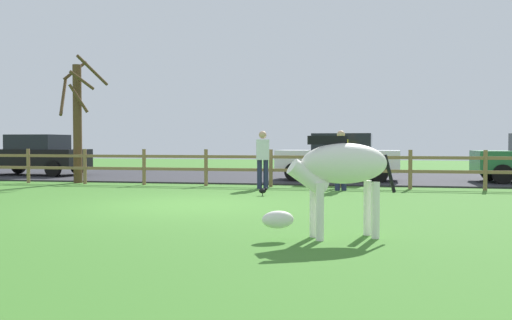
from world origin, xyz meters
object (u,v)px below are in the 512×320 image
zebra (339,171)px  parked_car_white (339,156)px  crow_on_grass (263,191)px  visitor_right_of_tree (263,157)px  bare_tree (78,118)px  parked_car_black (36,155)px  visitor_left_of_tree (341,157)px

zebra → parked_car_white: parked_car_white is taller
zebra → crow_on_grass: (-2.08, 5.59, -0.80)m
visitor_right_of_tree → crow_on_grass: bearing=-79.4°
zebra → visitor_right_of_tree: (-2.46, 7.62, -0.02)m
visitor_right_of_tree → bare_tree: bearing=171.0°
bare_tree → parked_car_black: bare_tree is taller
bare_tree → parked_car_black: size_ratio=0.99×
crow_on_grass → parked_car_white: bearing=72.5°
bare_tree → parked_car_white: size_ratio=0.99×
crow_on_grass → visitor_right_of_tree: size_ratio=0.13×
parked_car_white → visitor_right_of_tree: size_ratio=2.48×
visitor_left_of_tree → visitor_right_of_tree: 2.21m
zebra → visitor_left_of_tree: bearing=92.0°
parked_car_white → visitor_left_of_tree: 3.34m
zebra → visitor_left_of_tree: 7.47m
zebra → parked_car_white: 10.81m
zebra → visitor_right_of_tree: size_ratio=1.12×
parked_car_black → visitor_left_of_tree: size_ratio=2.47×
zebra → parked_car_white: (-0.44, 10.80, -0.08)m
bare_tree → zebra: 12.33m
zebra → visitor_left_of_tree: size_ratio=1.12×
bare_tree → visitor_right_of_tree: (6.27, -1.00, -1.21)m
parked_car_black → zebra: bearing=-43.4°
zebra → parked_car_white: bearing=92.3°
visitor_right_of_tree → zebra: bearing=-72.1°
zebra → parked_car_white: size_ratio=0.45×
zebra → visitor_right_of_tree: 8.01m
parked_car_white → visitor_right_of_tree: bearing=-122.4°
visitor_left_of_tree → parked_car_black: bearing=161.5°
parked_car_white → parked_car_black: same height
parked_car_white → zebra: bearing=-87.7°
parked_car_black → visitor_right_of_tree: 10.34m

